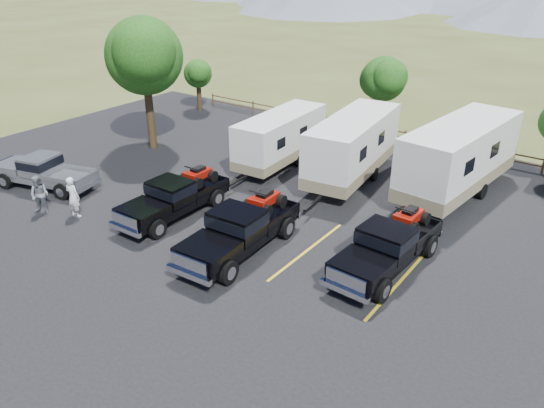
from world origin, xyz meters
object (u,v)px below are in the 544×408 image
Objects in this scene: trailer_center at (353,147)px; person_b at (40,195)px; trailer_left at (281,139)px; pickup_silver at (44,171)px; tree_big_nw at (144,56)px; rig_left at (175,196)px; rig_center at (241,228)px; rig_right at (388,245)px; trailer_right at (459,158)px; person_a at (73,197)px.

trailer_center is 15.54m from person_b.
pickup_silver is at bearing -132.03° from trailer_left.
tree_big_nw reaches higher than rig_left.
rig_left is 4.52m from rig_center.
rig_right is 0.64× the size of trailer_center.
rig_center is 0.62× the size of trailer_right.
rig_right is 11.63m from trailer_left.
tree_big_nw is 9.32m from trailer_left.
rig_left is 0.71× the size of trailer_left.
rig_left is (7.90, -5.84, -4.61)m from tree_big_nw.
rig_center is (12.36, -6.57, -4.53)m from tree_big_nw.
trailer_left is (-9.60, 6.55, 0.54)m from rig_right.
rig_left reaches higher than person_a.
tree_big_nw is at bearing 80.27° from person_b.
trailer_left is 4.55× the size of person_b.
tree_big_nw reaches higher than person_b.
rig_center is 3.51× the size of person_b.
pickup_silver is at bearing -166.21° from rig_right.
person_a is at bearing -143.09° from rig_left.
trailer_left is 1.41× the size of pickup_silver.
person_b is at bearing 39.17° from pickup_silver.
trailer_center is 1.63× the size of pickup_silver.
trailer_center is at bearing -159.84° from trailer_right.
trailer_center is at bearing 12.72° from tree_big_nw.
person_a is at bearing -132.21° from trailer_center.
person_b is (-9.67, -2.77, -0.10)m from rig_center.
person_b is at bearing -158.04° from rig_right.
trailer_center is 14.05m from person_a.
pickup_silver is at bearing -178.48° from rig_center.
person_a is (-3.87, -10.91, -0.55)m from trailer_left.
trailer_left is at bearing 39.27° from person_b.
tree_big_nw is at bearing 149.07° from rig_center.
trailer_right is at bearing 7.39° from trailer_center.
trailer_left reaches higher than person_a.
rig_left reaches higher than person_b.
person_b is at bearing -166.93° from rig_center.
trailer_center is at bearing 25.63° from person_b.
rig_right is (5.33, 2.30, -0.04)m from rig_center.
person_b is at bearing 16.98° from person_a.
person_a is (-3.68, -2.80, 0.02)m from rig_left.
rig_center is 8.40m from person_a.
trailer_center is 0.92× the size of trailer_right.
rig_right is (17.69, -4.27, -4.58)m from tree_big_nw.
trailer_right is (-0.19, 8.35, 0.92)m from rig_right.
person_a is at bearing -63.95° from tree_big_nw.
rig_left is 6.28m from person_b.
trailer_left is 4.31m from trailer_center.
rig_center is 0.67× the size of trailer_center.
rig_right is (9.79, 1.56, 0.03)m from rig_left.
rig_center is 11.86m from trailer_right.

